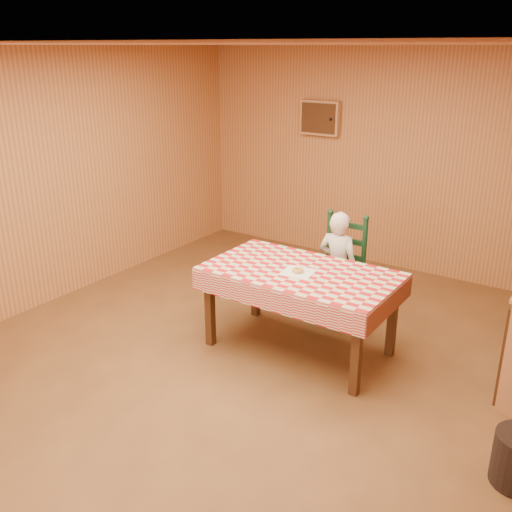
% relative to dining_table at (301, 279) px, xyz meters
% --- Properties ---
extents(ground, '(6.00, 6.00, 0.00)m').
position_rel_dining_table_xyz_m(ground, '(-0.25, -0.52, -0.69)').
color(ground, brown).
rests_on(ground, ground).
extents(cabin_walls, '(5.10, 6.05, 2.65)m').
position_rel_dining_table_xyz_m(cabin_walls, '(-0.25, 0.01, 1.14)').
color(cabin_walls, '#BC7A44').
rests_on(cabin_walls, ground).
extents(dining_table, '(1.66, 0.96, 0.77)m').
position_rel_dining_table_xyz_m(dining_table, '(0.00, 0.00, 0.00)').
color(dining_table, '#452712').
rests_on(dining_table, ground).
extents(ladder_chair, '(0.44, 0.40, 1.08)m').
position_rel_dining_table_xyz_m(ladder_chair, '(0.00, 0.79, -0.18)').
color(ladder_chair, '#10311A').
rests_on(ladder_chair, ground).
extents(seated_child, '(0.41, 0.27, 1.12)m').
position_rel_dining_table_xyz_m(seated_child, '(0.00, 0.73, -0.13)').
color(seated_child, silver).
rests_on(seated_child, ground).
extents(napkin, '(0.29, 0.29, 0.00)m').
position_rel_dining_table_xyz_m(napkin, '(0.00, -0.05, 0.08)').
color(napkin, white).
rests_on(napkin, dining_table).
extents(donut, '(0.12, 0.12, 0.03)m').
position_rel_dining_table_xyz_m(donut, '(0.00, -0.05, 0.10)').
color(donut, gold).
rests_on(donut, napkin).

